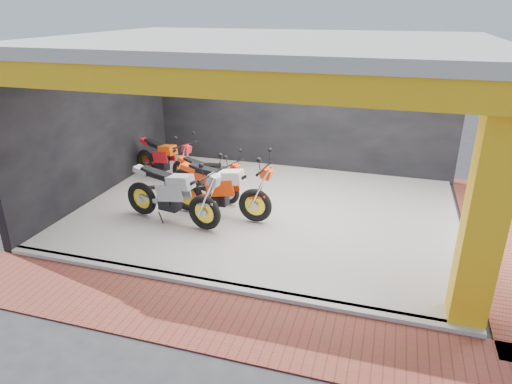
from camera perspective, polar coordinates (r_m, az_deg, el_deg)
ground at (r=8.41m, az=-2.38°, el=-8.18°), size 80.00×80.00×0.00m
showroom_floor at (r=10.08m, az=1.35°, el=-2.42°), size 8.00×6.00×0.10m
showroom_ceiling at (r=9.18m, az=1.56°, el=18.14°), size 8.40×6.40×0.20m
back_wall at (r=12.43m, az=5.35°, el=10.54°), size 8.20×0.20×3.50m
left_wall at (r=11.27m, az=-19.29°, el=8.17°), size 0.20×6.20×3.50m
corner_column at (r=6.71m, az=26.82°, el=-2.26°), size 0.50×0.50×3.50m
header_beam_front at (r=6.39m, az=-5.88°, el=13.51°), size 8.40×0.30×0.40m
header_beam_right at (r=9.02m, az=27.64°, el=13.73°), size 0.30×6.40×0.40m
floor_kerb at (r=7.58m, az=-4.96°, el=-11.58°), size 8.00×0.20×0.10m
paver_front at (r=7.02m, az=-7.37°, el=-15.16°), size 9.00×1.40×0.03m
paver_right at (r=10.08m, az=28.78°, el=-5.63°), size 1.40×7.00×0.03m
moto_hero at (r=9.17m, az=-0.11°, el=0.32°), size 2.44×1.02×1.46m
moto_row_a at (r=8.89m, az=-6.55°, el=-0.52°), size 2.54×1.30×1.48m
moto_row_b at (r=10.08m, az=-3.56°, el=1.58°), size 2.10×1.21×1.21m
moto_row_c at (r=11.37m, az=-9.33°, el=3.95°), size 2.24×1.47×1.28m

